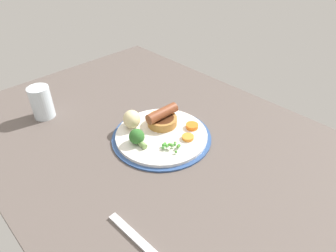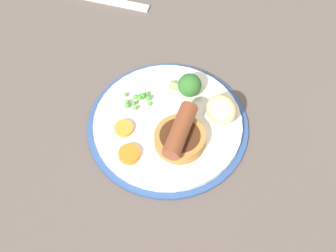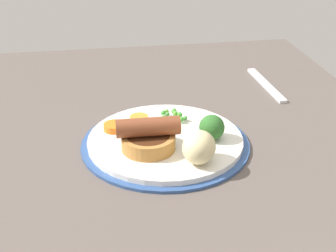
# 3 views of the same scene
# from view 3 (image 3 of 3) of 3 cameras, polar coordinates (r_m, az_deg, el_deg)

# --- Properties ---
(dining_table) EXTENTS (1.10, 0.80, 0.03)m
(dining_table) POSITION_cam_3_polar(r_m,az_deg,el_deg) (0.75, 1.14, -4.38)
(dining_table) COLOR #564C47
(dining_table) RESTS_ON ground
(dinner_plate) EXTENTS (0.27, 0.27, 0.01)m
(dinner_plate) POSITION_cam_3_polar(r_m,az_deg,el_deg) (0.76, -0.33, -1.95)
(dinner_plate) COLOR #2D4C84
(dinner_plate) RESTS_ON dining_table
(sausage_pudding) EXTENTS (0.08, 0.10, 0.05)m
(sausage_pudding) POSITION_cam_3_polar(r_m,az_deg,el_deg) (0.72, -2.38, -1.45)
(sausage_pudding) COLOR #AD7538
(sausage_pudding) RESTS_ON dinner_plate
(pea_pile) EXTENTS (0.05, 0.04, 0.02)m
(pea_pile) POSITION_cam_3_polar(r_m,az_deg,el_deg) (0.81, 0.74, 1.42)
(pea_pile) COLOR #589D43
(pea_pile) RESTS_ON dinner_plate
(broccoli_floret_near) EXTENTS (0.06, 0.04, 0.04)m
(broccoli_floret_near) POSITION_cam_3_polar(r_m,az_deg,el_deg) (0.75, 5.34, -0.18)
(broccoli_floret_near) COLOR #2D6628
(broccoli_floret_near) RESTS_ON dinner_plate
(potato_chunk_1) EXTENTS (0.07, 0.07, 0.05)m
(potato_chunk_1) POSITION_cam_3_polar(r_m,az_deg,el_deg) (0.68, 3.80, -2.61)
(potato_chunk_1) COLOR beige
(potato_chunk_1) RESTS_ON dinner_plate
(carrot_slice_0) EXTENTS (0.03, 0.03, 0.01)m
(carrot_slice_0) POSITION_cam_3_polar(r_m,az_deg,el_deg) (0.81, -3.54, 0.90)
(carrot_slice_0) COLOR orange
(carrot_slice_0) RESTS_ON dinner_plate
(carrot_slice_2) EXTENTS (0.05, 0.05, 0.01)m
(carrot_slice_2) POSITION_cam_3_polar(r_m,az_deg,el_deg) (0.78, -6.60, -0.11)
(carrot_slice_2) COLOR orange
(carrot_slice_2) RESTS_ON dinner_plate
(fork) EXTENTS (0.18, 0.02, 0.01)m
(fork) POSITION_cam_3_polar(r_m,az_deg,el_deg) (1.01, 11.85, 4.96)
(fork) COLOR silver
(fork) RESTS_ON dining_table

